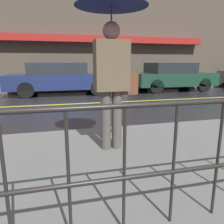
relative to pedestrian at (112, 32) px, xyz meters
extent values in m
plane|color=black|center=(-0.70, 4.45, -1.77)|extent=(80.00, 80.00, 0.00)
cube|color=#60605E|center=(-0.70, -0.40, -1.70)|extent=(28.00, 2.89, 0.15)
cube|color=#60605E|center=(-0.70, 8.67, -1.70)|extent=(28.00, 1.60, 0.15)
cube|color=gold|center=(-0.70, 4.45, -1.77)|extent=(25.20, 0.12, 0.01)
cube|color=#4C4238|center=(-0.70, 9.62, 1.45)|extent=(28.00, 0.30, 6.45)
cube|color=maroon|center=(-0.70, 9.20, 0.83)|extent=(16.80, 0.55, 0.35)
cylinder|color=black|center=(-0.70, -1.60, -0.67)|extent=(12.00, 0.04, 0.04)
cylinder|color=black|center=(-0.70, -1.60, -1.20)|extent=(12.00, 0.04, 0.04)
cylinder|color=black|center=(-1.08, -1.60, -1.15)|extent=(0.02, 0.02, 0.95)
cylinder|color=black|center=(-0.70, -1.60, -1.15)|extent=(0.02, 0.02, 0.95)
cylinder|color=black|center=(-0.31, -1.60, -1.15)|extent=(0.02, 0.02, 0.95)
cylinder|color=black|center=(0.08, -1.60, -1.15)|extent=(0.02, 0.02, 0.95)
cylinder|color=black|center=(0.46, -1.60, -1.15)|extent=(0.02, 0.02, 0.95)
cylinder|color=#4C4742|center=(-0.09, 0.00, -1.20)|extent=(0.14, 0.14, 0.85)
cylinder|color=#4C4742|center=(0.07, 0.00, -1.20)|extent=(0.14, 0.14, 0.85)
cube|color=brown|center=(-0.01, 0.00, -0.44)|extent=(0.46, 0.28, 0.67)
sphere|color=#9D6867|center=(-0.01, 0.00, 0.02)|extent=(0.23, 0.23, 0.23)
cylinder|color=#262628|center=(-0.01, 0.00, -0.06)|extent=(0.02, 0.02, 0.75)
cube|color=brown|center=(0.25, 0.00, -0.68)|extent=(0.24, 0.12, 0.30)
cube|color=#19234C|center=(-0.51, 6.94, -1.20)|extent=(4.63, 1.74, 0.61)
cube|color=#1E2328|center=(-0.70, 6.94, -0.65)|extent=(2.41, 1.60, 0.50)
cylinder|color=black|center=(0.92, 7.70, -1.46)|extent=(0.63, 0.22, 0.63)
cylinder|color=black|center=(0.92, 6.18, -1.46)|extent=(0.63, 0.22, 0.63)
cylinder|color=black|center=(-1.95, 7.70, -1.46)|extent=(0.63, 0.22, 0.63)
cylinder|color=black|center=(-1.95, 6.18, -1.46)|extent=(0.63, 0.22, 0.63)
cube|color=#193828|center=(4.84, 6.94, -1.19)|extent=(3.99, 1.86, 0.60)
cube|color=#1E2328|center=(4.68, 6.94, -0.65)|extent=(2.07, 1.71, 0.49)
cylinder|color=black|center=(6.07, 7.76, -1.45)|extent=(0.65, 0.22, 0.65)
cylinder|color=black|center=(6.07, 6.12, -1.45)|extent=(0.65, 0.22, 0.65)
cylinder|color=black|center=(3.60, 7.76, -1.45)|extent=(0.65, 0.22, 0.65)
cylinder|color=black|center=(3.60, 6.12, -1.45)|extent=(0.65, 0.22, 0.65)
camera|label=1|loc=(-0.74, -2.95, -0.39)|focal=35.00mm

